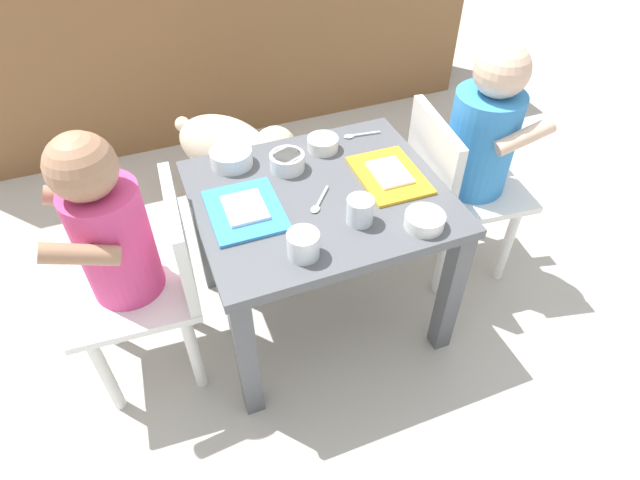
% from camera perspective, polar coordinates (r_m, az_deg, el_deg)
% --- Properties ---
extents(ground_plane, '(7.00, 7.00, 0.00)m').
position_cam_1_polar(ground_plane, '(1.54, 0.00, -7.46)').
color(ground_plane, '#B2ADA3').
extents(kitchen_cabinet_back, '(2.04, 0.38, 0.86)m').
position_cam_1_polar(kitchen_cabinet_back, '(2.25, -11.97, 22.79)').
color(kitchen_cabinet_back, brown).
rests_on(kitchen_cabinet_back, ground).
extents(dining_table, '(0.58, 0.50, 0.43)m').
position_cam_1_polar(dining_table, '(1.29, 0.00, 2.32)').
color(dining_table, '#515459').
rests_on(dining_table, ground).
extents(seated_child_left, '(0.30, 0.30, 0.69)m').
position_cam_1_polar(seated_child_left, '(1.19, -20.51, -0.26)').
color(seated_child_left, white).
rests_on(seated_child_left, ground).
extents(seated_child_right, '(0.31, 0.31, 0.70)m').
position_cam_1_polar(seated_child_right, '(1.45, 16.43, 9.89)').
color(seated_child_right, white).
rests_on(seated_child_right, ground).
extents(dog, '(0.38, 0.39, 0.34)m').
position_cam_1_polar(dog, '(1.77, -9.25, 9.65)').
color(dog, beige).
rests_on(dog, ground).
extents(food_tray_left, '(0.16, 0.20, 0.02)m').
position_cam_1_polar(food_tray_left, '(1.20, -7.98, 3.19)').
color(food_tray_left, '#388CD8').
rests_on(food_tray_left, dining_table).
extents(food_tray_right, '(0.15, 0.20, 0.02)m').
position_cam_1_polar(food_tray_right, '(1.30, 7.42, 6.93)').
color(food_tray_right, gold).
rests_on(food_tray_right, dining_table).
extents(water_cup_left, '(0.07, 0.07, 0.06)m').
position_cam_1_polar(water_cup_left, '(1.07, -1.79, -0.64)').
color(water_cup_left, white).
rests_on(water_cup_left, dining_table).
extents(water_cup_right, '(0.06, 0.06, 0.06)m').
position_cam_1_polar(water_cup_right, '(1.15, 4.29, 3.01)').
color(water_cup_right, white).
rests_on(water_cup_right, dining_table).
extents(veggie_bowl_far, '(0.08, 0.08, 0.04)m').
position_cam_1_polar(veggie_bowl_far, '(1.31, -3.52, 8.40)').
color(veggie_bowl_far, white).
rests_on(veggie_bowl_far, dining_table).
extents(cereal_bowl_right_side, '(0.08, 0.08, 0.03)m').
position_cam_1_polar(cereal_bowl_right_side, '(1.37, 0.30, 10.28)').
color(cereal_bowl_right_side, white).
rests_on(cereal_bowl_right_side, dining_table).
extents(veggie_bowl_near, '(0.09, 0.09, 0.03)m').
position_cam_1_polar(veggie_bowl_near, '(1.16, 11.10, 2.12)').
color(veggie_bowl_near, white).
rests_on(veggie_bowl_near, dining_table).
extents(cereal_bowl_left_side, '(0.10, 0.10, 0.04)m').
position_cam_1_polar(cereal_bowl_left_side, '(1.34, -9.44, 8.74)').
color(cereal_bowl_left_side, white).
rests_on(cereal_bowl_left_side, dining_table).
extents(spoon_by_left_tray, '(0.10, 0.03, 0.01)m').
position_cam_1_polar(spoon_by_left_tray, '(1.44, 4.09, 11.11)').
color(spoon_by_left_tray, silver).
rests_on(spoon_by_left_tray, dining_table).
extents(spoon_by_right_tray, '(0.07, 0.08, 0.01)m').
position_cam_1_polar(spoon_by_right_tray, '(1.21, -0.13, 4.03)').
color(spoon_by_right_tray, silver).
rests_on(spoon_by_right_tray, dining_table).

